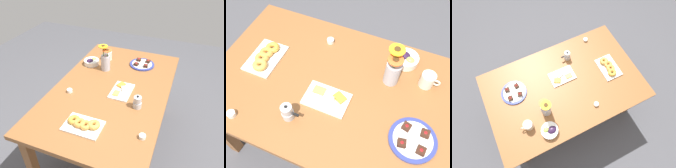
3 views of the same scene
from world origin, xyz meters
TOP-DOWN VIEW (x-y plane):
  - ground_plane at (0.00, 0.00)m, footprint 6.00×6.00m
  - dining_table at (0.00, 0.00)m, footprint 1.60×1.00m
  - coffee_mug at (0.48, 0.23)m, footprint 0.12×0.08m
  - grape_bowl at (0.32, 0.36)m, footprint 0.16×0.16m
  - cheese_platter at (-0.02, -0.10)m, footprint 0.26×0.17m
  - croissant_platter at (-0.52, 0.02)m, footprint 0.19×0.28m
  - jam_cup_honey at (-0.19, 0.32)m, footprint 0.05×0.05m
  - jam_cup_berry at (-0.47, -0.40)m, footprint 0.05×0.05m
  - dessert_plate at (0.49, -0.15)m, footprint 0.26×0.26m
  - flower_vase at (0.27, 0.17)m, footprint 0.10×0.13m
  - moka_pot at (-0.18, -0.28)m, footprint 0.11×0.07m

SIDE VIEW (x-z plane):
  - ground_plane at x=0.00m, z-range 0.00..0.00m
  - dining_table at x=0.00m, z-range 0.28..1.02m
  - dessert_plate at x=0.49m, z-range 0.72..0.78m
  - cheese_platter at x=-0.02m, z-range 0.73..0.77m
  - jam_cup_honey at x=-0.19m, z-range 0.74..0.77m
  - jam_cup_berry at x=-0.47m, z-range 0.74..0.77m
  - croissant_platter at x=-0.52m, z-range 0.74..0.79m
  - grape_bowl at x=0.32m, z-range 0.74..0.80m
  - coffee_mug at x=0.48m, z-range 0.74..0.84m
  - moka_pot at x=-0.18m, z-range 0.73..0.85m
  - flower_vase at x=0.27m, z-range 0.70..0.97m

